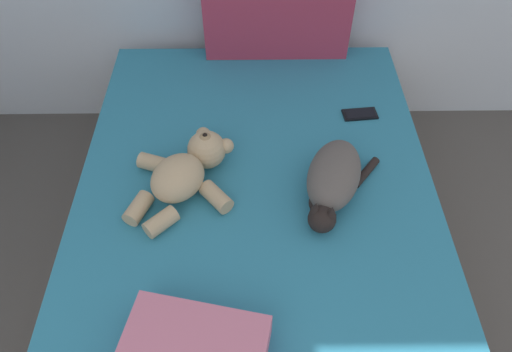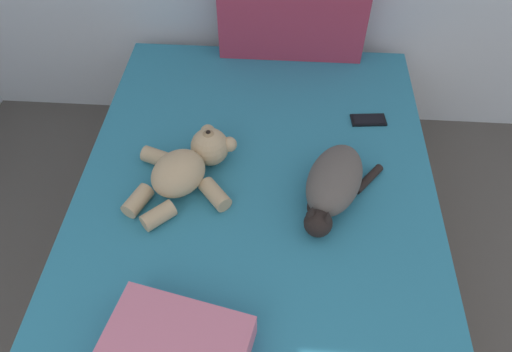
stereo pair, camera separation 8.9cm
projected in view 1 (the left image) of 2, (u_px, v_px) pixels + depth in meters
bed at (256, 235)px, 1.95m from camera, size 1.42×1.97×0.52m
patterned_cushion at (277, 12)px, 2.17m from camera, size 0.69×0.12×0.44m
cat at (333, 179)px, 1.71m from camera, size 0.34×0.42×0.15m
teddy_bear at (187, 171)px, 1.74m from camera, size 0.39×0.48×0.16m
cell_phone at (360, 114)px, 2.04m from camera, size 0.15×0.09×0.01m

